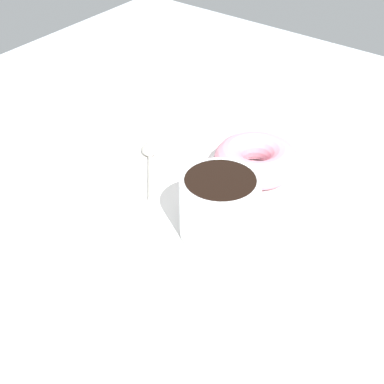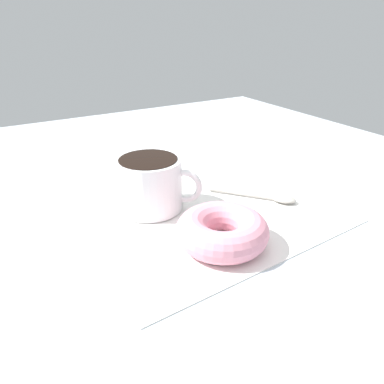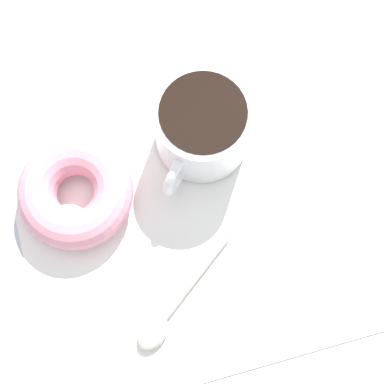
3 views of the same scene
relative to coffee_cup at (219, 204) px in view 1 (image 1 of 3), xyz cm
name	(u,v)px [view 1 (image 1 of 3)]	position (x,y,z in cm)	size (l,w,h in cm)	color
ground_plane	(203,228)	(-2.76, 0.60, -5.26)	(120.00, 120.00, 2.00)	#B2BCC6
napkin	(192,206)	(-5.66, 2.17, -4.11)	(35.33, 35.33, 0.30)	white
coffee_cup	(219,204)	(0.00, 0.00, 0.00)	(10.96, 9.99, 7.61)	white
donut	(256,160)	(-3.33, 13.35, -2.02)	(11.43, 11.43, 3.87)	pink
spoon	(150,157)	(-16.84, 7.13, -3.56)	(9.87, 11.28, 0.90)	#B7B2A8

